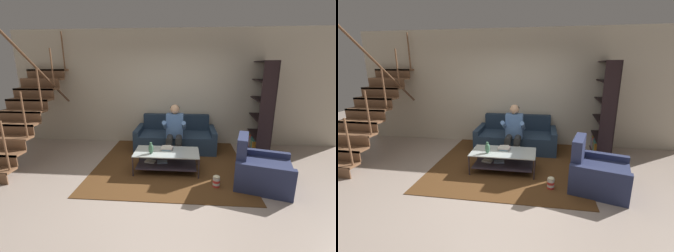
# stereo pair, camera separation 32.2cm
# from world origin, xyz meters

# --- Properties ---
(ground) EXTENTS (16.80, 16.80, 0.00)m
(ground) POSITION_xyz_m (0.00, 0.00, 0.00)
(ground) COLOR #AE9B8D
(back_partition) EXTENTS (8.40, 0.12, 2.90)m
(back_partition) POSITION_xyz_m (0.00, 2.46, 1.45)
(back_partition) COLOR beige
(back_partition) RESTS_ON ground
(staircase_run) EXTENTS (0.99, 2.55, 2.85)m
(staircase_run) POSITION_xyz_m (-3.22, 1.13, 1.09)
(staircase_run) COLOR brown
(staircase_run) RESTS_ON ground
(couch) EXTENTS (1.92, 0.89, 0.81)m
(couch) POSITION_xyz_m (0.06, 1.92, 0.28)
(couch) COLOR #24364B
(couch) RESTS_ON ground
(person_seated_center) EXTENTS (0.50, 0.58, 1.19)m
(person_seated_center) POSITION_xyz_m (0.06, 1.39, 0.65)
(person_seated_center) COLOR #2D2D2C
(person_seated_center) RESTS_ON ground
(coffee_table) EXTENTS (1.24, 0.62, 0.40)m
(coffee_table) POSITION_xyz_m (-0.06, 0.67, 0.27)
(coffee_table) COLOR #B5C0BB
(coffee_table) RESTS_ON ground
(area_rug) EXTENTS (3.02, 3.20, 0.01)m
(area_rug) POSITION_xyz_m (0.00, 1.17, 0.01)
(area_rug) COLOR brown
(area_rug) RESTS_ON ground
(vase) EXTENTS (0.10, 0.10, 0.22)m
(vase) POSITION_xyz_m (-0.34, 0.54, 0.51)
(vase) COLOR #447858
(vase) RESTS_ON coffee_table
(book_stack) EXTENTS (0.24, 0.20, 0.07)m
(book_stack) POSITION_xyz_m (-0.05, 0.77, 0.44)
(book_stack) COLOR #6F94A9
(book_stack) RESTS_ON coffee_table
(bookshelf) EXTENTS (0.39, 1.14, 2.12)m
(bookshelf) POSITION_xyz_m (2.07, 1.92, 0.85)
(bookshelf) COLOR black
(bookshelf) RESTS_ON ground
(armchair) EXTENTS (1.07, 1.03, 0.86)m
(armchair) POSITION_xyz_m (1.59, 0.25, 0.27)
(armchair) COLOR navy
(armchair) RESTS_ON ground
(popcorn_tub) EXTENTS (0.12, 0.12, 0.21)m
(popcorn_tub) POSITION_xyz_m (0.84, 0.11, 0.11)
(popcorn_tub) COLOR red
(popcorn_tub) RESTS_ON ground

